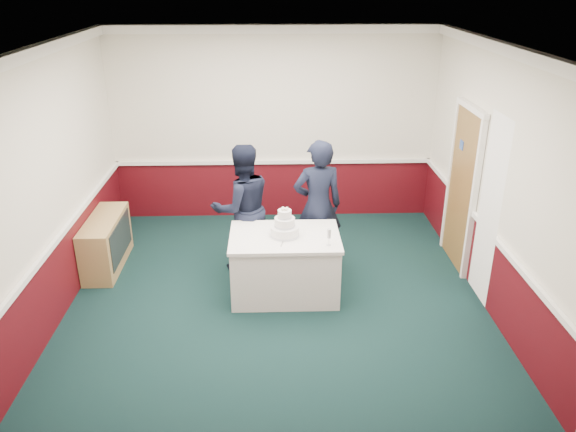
{
  "coord_description": "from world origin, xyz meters",
  "views": [
    {
      "loc": [
        -0.06,
        -6.03,
        3.68
      ],
      "look_at": [
        0.14,
        -0.1,
        1.1
      ],
      "focal_mm": 35.0,
      "sensor_mm": 36.0,
      "label": 1
    }
  ],
  "objects_px": {
    "cake_knife": "(283,243)",
    "person_man": "(242,208)",
    "cake_table": "(285,264)",
    "person_woman": "(318,206)",
    "champagne_flute": "(329,235)",
    "sideboard": "(106,243)",
    "wedding_cake": "(285,227)"
  },
  "relations": [
    {
      "from": "cake_knife",
      "to": "person_man",
      "type": "distance_m",
      "value": 1.04
    },
    {
      "from": "cake_knife",
      "to": "cake_table",
      "type": "bearing_deg",
      "value": 92.59
    },
    {
      "from": "person_woman",
      "to": "person_man",
      "type": "bearing_deg",
      "value": -11.6
    },
    {
      "from": "cake_table",
      "to": "cake_knife",
      "type": "relative_size",
      "value": 6.0
    },
    {
      "from": "cake_table",
      "to": "champagne_flute",
      "type": "relative_size",
      "value": 6.44
    },
    {
      "from": "cake_knife",
      "to": "person_man",
      "type": "bearing_deg",
      "value": 130.16
    },
    {
      "from": "cake_knife",
      "to": "person_man",
      "type": "height_order",
      "value": "person_man"
    },
    {
      "from": "sideboard",
      "to": "wedding_cake",
      "type": "height_order",
      "value": "wedding_cake"
    },
    {
      "from": "champagne_flute",
      "to": "person_woman",
      "type": "distance_m",
      "value": 0.94
    },
    {
      "from": "cake_table",
      "to": "cake_knife",
      "type": "bearing_deg",
      "value": -98.53
    },
    {
      "from": "cake_table",
      "to": "sideboard",
      "type": "bearing_deg",
      "value": 161.94
    },
    {
      "from": "sideboard",
      "to": "wedding_cake",
      "type": "xyz_separation_m",
      "value": [
        2.38,
        -0.78,
        0.55
      ]
    },
    {
      "from": "cake_table",
      "to": "person_man",
      "type": "bearing_deg",
      "value": 127.06
    },
    {
      "from": "sideboard",
      "to": "person_man",
      "type": "xyz_separation_m",
      "value": [
        1.85,
        -0.07,
        0.51
      ]
    },
    {
      "from": "champagne_flute",
      "to": "person_woman",
      "type": "height_order",
      "value": "person_woman"
    },
    {
      "from": "cake_knife",
      "to": "person_woman",
      "type": "bearing_deg",
      "value": 72.04
    },
    {
      "from": "wedding_cake",
      "to": "cake_knife",
      "type": "height_order",
      "value": "wedding_cake"
    },
    {
      "from": "person_woman",
      "to": "wedding_cake",
      "type": "bearing_deg",
      "value": 46.89
    },
    {
      "from": "cake_table",
      "to": "person_man",
      "type": "xyz_separation_m",
      "value": [
        -0.53,
        0.71,
        0.46
      ]
    },
    {
      "from": "wedding_cake",
      "to": "person_man",
      "type": "bearing_deg",
      "value": 127.06
    },
    {
      "from": "cake_knife",
      "to": "champagne_flute",
      "type": "relative_size",
      "value": 1.07
    },
    {
      "from": "sideboard",
      "to": "cake_knife",
      "type": "bearing_deg",
      "value": -22.55
    },
    {
      "from": "wedding_cake",
      "to": "person_man",
      "type": "xyz_separation_m",
      "value": [
        -0.53,
        0.71,
        -0.04
      ]
    },
    {
      "from": "person_man",
      "to": "person_woman",
      "type": "distance_m",
      "value": 0.98
    },
    {
      "from": "cake_table",
      "to": "champagne_flute",
      "type": "xyz_separation_m",
      "value": [
        0.5,
        -0.28,
        0.53
      ]
    },
    {
      "from": "cake_knife",
      "to": "person_woman",
      "type": "height_order",
      "value": "person_woman"
    },
    {
      "from": "cake_table",
      "to": "person_man",
      "type": "height_order",
      "value": "person_man"
    },
    {
      "from": "cake_knife",
      "to": "person_man",
      "type": "xyz_separation_m",
      "value": [
        -0.5,
        0.91,
        0.07
      ]
    },
    {
      "from": "cake_knife",
      "to": "person_man",
      "type": "relative_size",
      "value": 0.13
    },
    {
      "from": "cake_knife",
      "to": "person_woman",
      "type": "relative_size",
      "value": 0.12
    },
    {
      "from": "person_woman",
      "to": "sideboard",
      "type": "bearing_deg",
      "value": -11.28
    },
    {
      "from": "wedding_cake",
      "to": "cake_knife",
      "type": "xyz_separation_m",
      "value": [
        -0.03,
        -0.2,
        -0.11
      ]
    }
  ]
}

